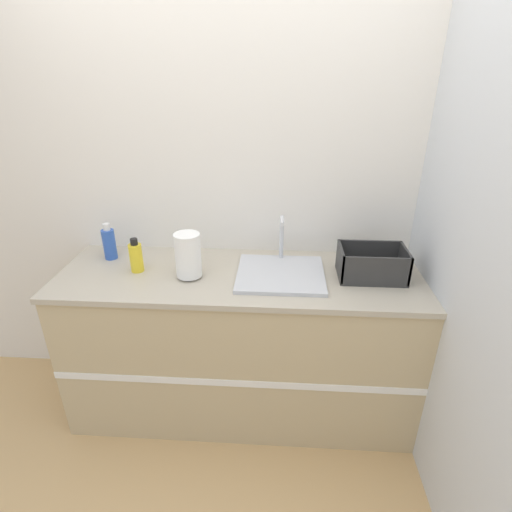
# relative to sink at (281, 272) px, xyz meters

# --- Properties ---
(ground_plane) EXTENTS (12.00, 12.00, 0.00)m
(ground_plane) POSITION_rel_sink_xyz_m (-0.21, -0.31, -0.93)
(ground_plane) COLOR tan
(wall_back) EXTENTS (4.31, 0.06, 2.60)m
(wall_back) POSITION_rel_sink_xyz_m (-0.21, 0.35, 0.37)
(wall_back) COLOR silver
(wall_back) RESTS_ON ground_plane
(wall_right) EXTENTS (0.06, 2.63, 2.60)m
(wall_right) POSITION_rel_sink_xyz_m (0.77, 0.00, 0.37)
(wall_right) COLOR silver
(wall_right) RESTS_ON ground_plane
(counter_cabinet) EXTENTS (1.94, 0.65, 0.91)m
(counter_cabinet) POSITION_rel_sink_xyz_m (-0.21, 0.00, -0.47)
(counter_cabinet) COLOR tan
(counter_cabinet) RESTS_ON ground_plane
(sink) EXTENTS (0.45, 0.42, 0.27)m
(sink) POSITION_rel_sink_xyz_m (0.00, 0.00, 0.00)
(sink) COLOR silver
(sink) RESTS_ON counter_cabinet
(paper_towel_roll) EXTENTS (0.13, 0.13, 0.24)m
(paper_towel_roll) POSITION_rel_sink_xyz_m (-0.47, -0.05, 0.10)
(paper_towel_roll) COLOR #4C4C51
(paper_towel_roll) RESTS_ON counter_cabinet
(dish_rack) EXTENTS (0.34, 0.22, 0.16)m
(dish_rack) POSITION_rel_sink_xyz_m (0.47, 0.01, 0.04)
(dish_rack) COLOR #2D2D2D
(dish_rack) RESTS_ON counter_cabinet
(bottle_yellow) EXTENTS (0.07, 0.07, 0.19)m
(bottle_yellow) POSITION_rel_sink_xyz_m (-0.77, -0.00, 0.06)
(bottle_yellow) COLOR yellow
(bottle_yellow) RESTS_ON counter_cabinet
(bottle_blue) EXTENTS (0.07, 0.07, 0.21)m
(bottle_blue) POSITION_rel_sink_xyz_m (-0.97, 0.14, 0.07)
(bottle_blue) COLOR #2D56B7
(bottle_blue) RESTS_ON counter_cabinet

